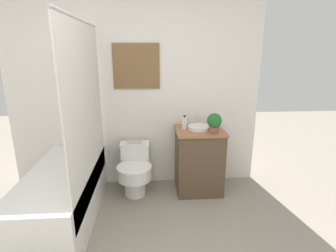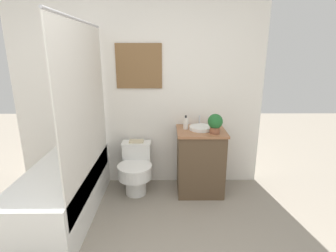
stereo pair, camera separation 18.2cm
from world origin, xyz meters
name	(u,v)px [view 2 (the right image)]	position (x,y,z in m)	size (l,w,h in m)	color
wall_back	(138,88)	(0.00, 2.04, 1.26)	(3.12, 0.07, 2.50)	white
shower_area	(65,188)	(-0.72, 1.24, 0.31)	(0.64, 1.55, 1.98)	white
toilet	(136,169)	(-0.03, 1.72, 0.31)	(0.41, 0.56, 0.60)	white
vanity	(200,161)	(0.77, 1.74, 0.40)	(0.58, 0.51, 0.80)	brown
sink	(201,128)	(0.77, 1.76, 0.82)	(0.28, 0.32, 0.13)	white
soap_bottle	(186,123)	(0.58, 1.79, 0.87)	(0.06, 0.06, 0.17)	silver
potted_plant	(215,123)	(0.90, 1.61, 0.92)	(0.17, 0.17, 0.23)	brown
book_on_tank	(136,141)	(-0.03, 1.87, 0.62)	(0.18, 0.11, 0.02)	beige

